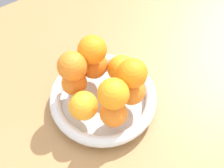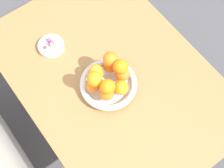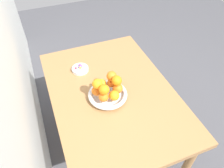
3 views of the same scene
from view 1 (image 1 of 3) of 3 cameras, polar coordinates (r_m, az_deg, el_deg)
The scene contains 12 objects.
dining_table at distance 0.88m, azimuth -4.98°, elevation -5.27°, with size 1.10×0.76×0.74m.
fruit_bowl at distance 0.78m, azimuth -1.46°, elevation -2.46°, with size 0.24×0.24×0.04m.
orange_0 at distance 0.75m, azimuth -6.23°, elevation 0.13°, with size 0.06×0.06×0.06m, color orange.
orange_1 at distance 0.71m, azimuth -4.78°, elevation -3.61°, with size 0.06×0.06×0.06m, color orange.
orange_2 at distance 0.70m, azimuth 0.27°, elevation -4.89°, with size 0.06×0.06×0.06m, color orange.
orange_3 at distance 0.73m, azimuth 3.25°, elevation -1.22°, with size 0.06×0.06×0.06m, color orange.
orange_4 at distance 0.76m, azimuth 1.55°, elevation 2.56°, with size 0.06×0.06×0.06m, color orange.
orange_5 at distance 0.77m, azimuth -3.05°, elevation 3.19°, with size 0.06×0.06×0.06m, color orange.
orange_6 at distance 0.70m, azimuth -6.52°, elevation 2.82°, with size 0.06×0.06×0.06m, color orange.
orange_7 at distance 0.71m, azimuth -3.31°, elevation 5.72°, with size 0.06×0.06×0.06m, color orange.
orange_8 at distance 0.66m, azimuth 0.22°, elevation -1.64°, with size 0.06×0.06×0.06m, color orange.
orange_9 at distance 0.68m, azimuth 3.42°, elevation 1.80°, with size 0.06×0.06×0.06m, color orange.
Camera 1 is at (0.16, 0.39, 1.42)m, focal length 55.00 mm.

